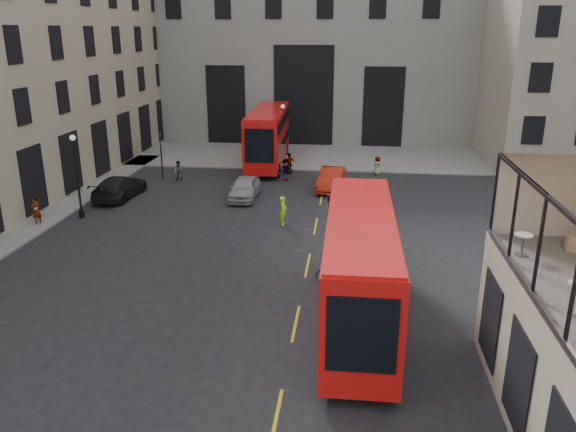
# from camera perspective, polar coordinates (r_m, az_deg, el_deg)

# --- Properties ---
(ground) EXTENTS (140.00, 140.00, 0.00)m
(ground) POSITION_cam_1_polar(r_m,az_deg,el_deg) (18.36, 5.39, -20.31)
(ground) COLOR black
(ground) RESTS_ON ground
(host_frontage) EXTENTS (3.00, 11.00, 4.50)m
(host_frontage) POSITION_cam_1_polar(r_m,az_deg,el_deg) (18.24, 27.18, -14.21)
(host_frontage) COLOR tan
(host_frontage) RESTS_ON ground
(gateway) EXTENTS (35.00, 10.60, 18.00)m
(gateway) POSITION_cam_1_polar(r_m,az_deg,el_deg) (62.56, 2.05, 16.54)
(gateway) COLOR gray
(gateway) RESTS_ON ground
(pavement_far) EXTENTS (40.00, 12.00, 0.12)m
(pavement_far) POSITION_cam_1_polar(r_m,az_deg,el_deg) (53.90, 0.01, 6.24)
(pavement_far) COLOR slate
(pavement_far) RESTS_ON ground
(traffic_light_near) EXTENTS (0.16, 0.20, 3.80)m
(traffic_light_near) POSITION_cam_1_polar(r_m,az_deg,el_deg) (27.87, 4.11, -0.54)
(traffic_light_near) COLOR black
(traffic_light_near) RESTS_ON ground
(traffic_light_far) EXTENTS (0.16, 0.20, 3.80)m
(traffic_light_far) POSITION_cam_1_polar(r_m,az_deg,el_deg) (45.82, -12.79, 6.62)
(traffic_light_far) COLOR black
(traffic_light_far) RESTS_ON ground
(street_lamp_a) EXTENTS (0.36, 0.36, 5.33)m
(street_lamp_a) POSITION_cam_1_polar(r_m,az_deg,el_deg) (37.65, -20.57, 3.32)
(street_lamp_a) COLOR black
(street_lamp_a) RESTS_ON ground
(street_lamp_b) EXTENTS (0.36, 0.36, 5.33)m
(street_lamp_b) POSITION_cam_1_polar(r_m,az_deg,el_deg) (49.55, -0.52, 7.91)
(street_lamp_b) COLOR black
(street_lamp_b) RESTS_ON ground
(bus_near) EXTENTS (2.73, 11.60, 4.62)m
(bus_near) POSITION_cam_1_polar(r_m,az_deg,el_deg) (22.61, 7.28, -4.82)
(bus_near) COLOR red
(bus_near) RESTS_ON ground
(bus_far) EXTENTS (3.25, 12.27, 4.86)m
(bus_far) POSITION_cam_1_polar(r_m,az_deg,el_deg) (49.78, -2.04, 8.34)
(bus_far) COLOR red
(bus_far) RESTS_ON ground
(car_a) EXTENTS (1.85, 4.54, 1.54)m
(car_a) POSITION_cam_1_polar(r_m,az_deg,el_deg) (39.90, -4.45, 2.85)
(car_a) COLOR #93949A
(car_a) RESTS_ON ground
(car_b) EXTENTS (2.23, 4.99, 1.59)m
(car_b) POSITION_cam_1_polar(r_m,az_deg,el_deg) (42.26, 4.45, 3.77)
(car_b) COLOR #AD200A
(car_b) RESTS_ON ground
(car_c) EXTENTS (2.58, 5.58, 1.58)m
(car_c) POSITION_cam_1_polar(r_m,az_deg,el_deg) (41.74, -16.74, 2.84)
(car_c) COLOR black
(car_c) RESTS_ON ground
(bicycle) EXTENTS (1.89, 1.04, 0.94)m
(bicycle) POSITION_cam_1_polar(r_m,az_deg,el_deg) (26.63, 4.70, -6.00)
(bicycle) COLOR gray
(bicycle) RESTS_ON ground
(cyclist) EXTENTS (0.47, 0.68, 1.80)m
(cyclist) POSITION_cam_1_polar(r_m,az_deg,el_deg) (34.39, -0.49, 0.55)
(cyclist) COLOR #C3F91A
(cyclist) RESTS_ON ground
(pedestrian_a) EXTENTS (0.92, 0.80, 1.60)m
(pedestrian_a) POSITION_cam_1_polar(r_m,az_deg,el_deg) (45.29, -11.03, 4.49)
(pedestrian_a) COLOR gray
(pedestrian_a) RESTS_ON ground
(pedestrian_b) EXTENTS (1.31, 1.05, 1.77)m
(pedestrian_b) POSITION_cam_1_polar(r_m,az_deg,el_deg) (44.50, -0.24, 4.70)
(pedestrian_b) COLOR gray
(pedestrian_b) RESTS_ON ground
(pedestrian_c) EXTENTS (1.11, 0.90, 1.77)m
(pedestrian_c) POSITION_cam_1_polar(r_m,az_deg,el_deg) (46.61, 0.16, 5.34)
(pedestrian_c) COLOR gray
(pedestrian_c) RESTS_ON ground
(pedestrian_d) EXTENTS (0.87, 0.89, 1.54)m
(pedestrian_d) POSITION_cam_1_polar(r_m,az_deg,el_deg) (47.01, 9.04, 5.07)
(pedestrian_d) COLOR gray
(pedestrian_d) RESTS_ON ground
(pedestrian_e) EXTENTS (0.60, 0.77, 1.88)m
(pedestrian_e) POSITION_cam_1_polar(r_m,az_deg,el_deg) (37.53, -24.22, 0.49)
(pedestrian_e) COLOR gray
(pedestrian_e) RESTS_ON ground
(cafe_table_far) EXTENTS (0.57, 0.57, 0.71)m
(cafe_table_far) POSITION_cam_1_polar(r_m,az_deg,el_deg) (19.33, 22.78, -2.40)
(cafe_table_far) COLOR silver
(cafe_table_far) RESTS_ON cafe_floor
(cafe_chair_d) EXTENTS (0.52, 0.52, 0.90)m
(cafe_chair_d) POSITION_cam_1_polar(r_m,az_deg,el_deg) (20.53, 27.11, -2.41)
(cafe_chair_d) COLOR tan
(cafe_chair_d) RESTS_ON cafe_floor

